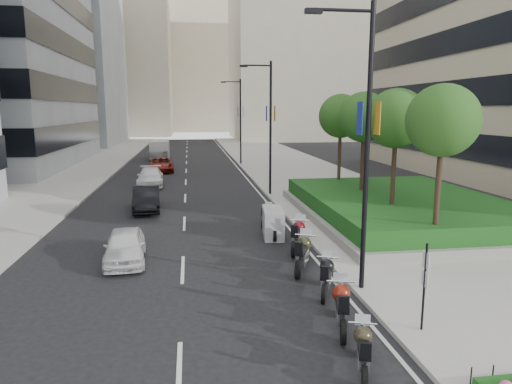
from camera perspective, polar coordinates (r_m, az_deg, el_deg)
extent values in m
plane|color=black|center=(13.79, -2.89, -14.89)|extent=(160.00, 160.00, 0.00)
cube|color=#9E9B93|center=(44.01, 5.07, 2.68)|extent=(10.00, 100.00, 0.15)
cube|color=#9E9B93|center=(44.18, -22.49, 1.96)|extent=(8.00, 100.00, 0.15)
cube|color=silver|center=(43.11, -1.80, 2.46)|extent=(0.12, 100.00, 0.01)
cube|color=silver|center=(42.84, -8.74, 2.30)|extent=(0.12, 100.00, 0.01)
cube|color=gray|center=(86.03, -24.63, 15.47)|extent=(22.00, 26.00, 30.00)
cube|color=#B7AD93|center=(96.05, 5.96, 17.48)|extent=(28.00, 24.00, 36.00)
cube|color=#B7AD93|center=(114.23, -17.42, 15.42)|extent=(26.00, 24.00, 34.00)
cube|color=#B7AD93|center=(133.12, -7.21, 15.86)|extent=(30.00, 24.00, 38.00)
cube|color=gray|center=(25.64, 17.66, -2.63)|extent=(10.00, 14.00, 0.40)
cube|color=#124214|center=(25.52, 17.74, -1.32)|extent=(9.40, 13.40, 0.80)
cylinder|color=#332319|center=(19.34, 21.73, -0.32)|extent=(0.22, 0.22, 4.00)
sphere|color=#164717|center=(19.05, 22.31, 8.28)|extent=(2.80, 2.80, 2.80)
cylinder|color=#332319|center=(22.83, 16.75, 1.50)|extent=(0.22, 0.22, 4.00)
sphere|color=#164717|center=(22.60, 17.14, 8.78)|extent=(2.80, 2.80, 2.80)
cylinder|color=#332319|center=(26.47, 13.12, 2.82)|extent=(0.22, 0.22, 4.00)
sphere|color=#164717|center=(26.27, 13.38, 9.10)|extent=(2.80, 2.80, 2.80)
cylinder|color=#332319|center=(30.20, 10.36, 3.81)|extent=(0.22, 0.22, 4.00)
sphere|color=#164717|center=(30.02, 10.54, 9.32)|extent=(2.80, 2.80, 2.80)
cylinder|color=black|center=(14.56, 13.70, 4.62)|extent=(0.16, 0.16, 9.00)
cylinder|color=black|center=(14.46, 10.90, 21.42)|extent=(1.80, 0.10, 0.10)
cube|color=black|center=(14.19, 7.20, 21.53)|extent=(0.50, 0.22, 0.14)
cube|color=gold|center=(14.60, 14.92, 8.91)|extent=(0.02, 0.45, 1.00)
cube|color=navy|center=(14.39, 12.84, 8.98)|extent=(0.02, 0.45, 1.00)
cylinder|color=black|center=(30.94, 1.82, 7.75)|extent=(0.16, 0.16, 9.00)
cylinder|color=black|center=(30.90, 0.16, 15.55)|extent=(1.80, 0.10, 0.10)
cube|color=black|center=(30.78, -1.56, 15.47)|extent=(0.50, 0.22, 0.14)
cube|color=gold|center=(30.97, 2.35, 9.78)|extent=(0.02, 0.45, 1.00)
cube|color=navy|center=(30.87, 1.32, 9.79)|extent=(0.02, 0.45, 1.00)
cylinder|color=black|center=(48.76, -1.94, 8.67)|extent=(0.16, 0.16, 9.00)
cylinder|color=black|center=(48.73, -3.05, 13.60)|extent=(1.80, 0.10, 0.10)
cube|color=black|center=(48.65, -4.14, 13.53)|extent=(0.50, 0.22, 0.14)
cube|color=gold|center=(48.77, -1.61, 9.96)|extent=(0.02, 0.45, 1.00)
cube|color=navy|center=(48.71, -2.28, 9.96)|extent=(0.02, 0.45, 1.00)
cylinder|color=black|center=(12.86, 20.26, -11.41)|extent=(0.06, 0.06, 2.50)
cube|color=silver|center=(12.59, 20.49, -8.01)|extent=(0.02, 0.32, 0.42)
cube|color=silver|center=(12.75, 20.35, -10.15)|extent=(0.02, 0.32, 0.42)
cylinder|color=black|center=(10.61, 13.43, -21.80)|extent=(0.27, 0.55, 0.55)
cylinder|color=black|center=(11.83, 12.97, -18.18)|extent=(0.27, 0.55, 0.55)
cube|color=silver|center=(11.10, 13.23, -19.33)|extent=(0.48, 0.80, 0.37)
sphere|color=#332C1C|center=(11.20, 13.21, -17.10)|extent=(0.42, 0.42, 0.42)
cube|color=black|center=(10.74, 13.39, -18.71)|extent=(0.44, 0.71, 0.14)
cylinder|color=silver|center=(11.33, 13.18, -15.67)|extent=(0.64, 0.24, 0.04)
cylinder|color=black|center=(12.24, 10.84, -16.83)|extent=(0.29, 0.66, 0.65)
cylinder|color=black|center=(13.74, 10.35, -13.67)|extent=(0.29, 0.66, 0.65)
cube|color=silver|center=(12.86, 10.63, -14.54)|extent=(0.53, 0.94, 0.44)
sphere|color=maroon|center=(13.02, 10.58, -12.32)|extent=(0.50, 0.50, 0.50)
cube|color=black|center=(12.44, 10.77, -13.75)|extent=(0.49, 0.83, 0.17)
cylinder|color=silver|center=(13.20, 10.54, -10.93)|extent=(0.76, 0.25, 0.05)
cylinder|color=black|center=(14.42, 8.46, -12.52)|extent=(0.33, 0.61, 0.61)
cylinder|color=black|center=(15.87, 8.96, -10.37)|extent=(0.33, 0.61, 0.61)
cube|color=silver|center=(15.03, 8.73, -10.87)|extent=(0.58, 0.88, 0.41)
sphere|color=black|center=(15.21, 8.87, -9.14)|extent=(0.47, 0.47, 0.47)
cube|color=black|center=(14.65, 8.67, -10.14)|extent=(0.52, 0.78, 0.16)
cylinder|color=silver|center=(15.39, 8.97, -8.06)|extent=(0.69, 0.31, 0.05)
cylinder|color=black|center=(16.26, 5.27, -9.63)|extent=(0.40, 0.67, 0.68)
cylinder|color=black|center=(17.89, 6.35, -7.77)|extent=(0.40, 0.67, 0.68)
cube|color=silver|center=(16.96, 5.81, -8.12)|extent=(0.69, 0.99, 0.46)
sphere|color=#2E2D19|center=(17.17, 6.06, -6.42)|extent=(0.53, 0.53, 0.53)
cube|color=black|center=(16.54, 5.62, -7.31)|extent=(0.62, 0.88, 0.18)
cylinder|color=silver|center=(17.39, 6.24, -5.39)|extent=(0.76, 0.39, 0.05)
cylinder|color=black|center=(18.48, 4.76, -7.15)|extent=(0.39, 0.68, 0.68)
cylinder|color=black|center=(20.14, 5.63, -5.69)|extent=(0.39, 0.68, 0.68)
cube|color=silver|center=(19.20, 5.19, -5.90)|extent=(0.67, 0.99, 0.46)
sphere|color=#5E0C15|center=(19.44, 5.39, -4.42)|extent=(0.53, 0.53, 0.53)
cube|color=black|center=(18.79, 5.04, -5.14)|extent=(0.61, 0.88, 0.18)
cylinder|color=silver|center=(19.66, 5.55, -3.53)|extent=(0.77, 0.37, 0.06)
cylinder|color=black|center=(20.53, 2.32, -5.38)|extent=(0.19, 0.66, 0.65)
cylinder|color=black|center=(22.14, 1.98, -4.22)|extent=(0.19, 0.66, 0.65)
cube|color=gray|center=(21.24, 2.15, -3.85)|extent=(1.12, 2.28, 1.31)
cylinder|color=black|center=(22.67, 0.92, -4.00)|extent=(0.30, 0.55, 0.55)
cylinder|color=black|center=(24.01, 1.64, -3.19)|extent=(0.30, 0.55, 0.55)
cube|color=silver|center=(23.26, 1.27, -3.25)|extent=(0.52, 0.79, 0.37)
sphere|color=#35331D|center=(23.46, 1.42, -2.29)|extent=(0.42, 0.42, 0.42)
cube|color=black|center=(22.94, 1.14, -2.72)|extent=(0.47, 0.71, 0.14)
cylinder|color=silver|center=(23.65, 1.55, -1.71)|extent=(0.62, 0.28, 0.04)
imported|color=silver|center=(18.54, -16.07, -6.50)|extent=(1.80, 3.87, 1.28)
imported|color=black|center=(27.54, -13.53, -0.79)|extent=(1.80, 4.40, 1.42)
imported|color=white|center=(36.42, -13.08, 1.85)|extent=(2.20, 4.87, 1.39)
imported|color=maroon|center=(44.68, -11.76, 3.41)|extent=(2.58, 5.06, 1.37)
cube|color=#B9B8BB|center=(55.50, -11.93, 5.16)|extent=(2.04, 5.35, 2.25)
cube|color=#B9B8BB|center=(53.53, -12.03, 4.40)|extent=(2.03, 1.29, 1.18)
cylinder|color=black|center=(53.72, -12.93, 4.15)|extent=(0.27, 0.75, 0.75)
cylinder|color=black|center=(53.61, -11.10, 4.21)|extent=(0.27, 0.75, 0.75)
cylinder|color=black|center=(57.33, -12.65, 4.53)|extent=(0.27, 0.75, 0.75)
cylinder|color=black|center=(57.22, -10.94, 4.59)|extent=(0.27, 0.75, 0.75)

